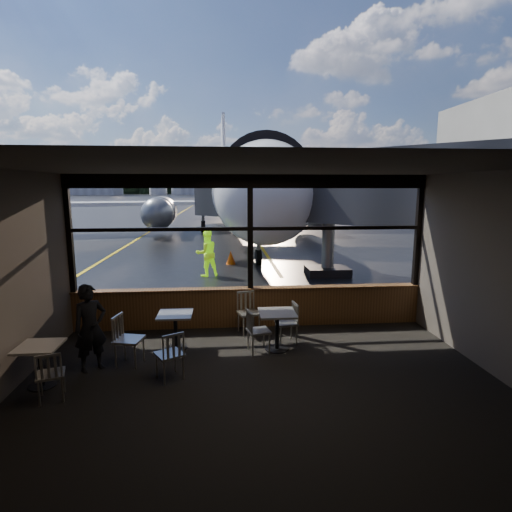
{
  "coord_description": "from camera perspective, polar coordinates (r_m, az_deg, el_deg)",
  "views": [
    {
      "loc": [
        -0.63,
        -8.95,
        3.21
      ],
      "look_at": [
        0.22,
        1.0,
        1.5
      ],
      "focal_mm": 28.0,
      "sensor_mm": 36.0,
      "label": 1
    }
  ],
  "objects": [
    {
      "name": "jet_bridge",
      "position": [
        15.07,
        11.51,
        6.74
      ],
      "size": [
        9.29,
        11.35,
        4.95
      ],
      "primitive_type": null,
      "color": "#2C2C2F",
      "rests_on": "ground_plane"
    },
    {
      "name": "chair_near_n",
      "position": [
        8.92,
        -1.05,
        -8.19
      ],
      "size": [
        0.63,
        0.63,
        0.93
      ],
      "primitive_type": null,
      "rotation": [
        0.0,
        0.0,
        3.41
      ],
      "color": "#B1ABA0",
      "rests_on": "carpet_floor"
    },
    {
      "name": "chair_near_w",
      "position": [
        7.94,
        0.38,
        -10.72
      ],
      "size": [
        0.56,
        0.56,
        0.87
      ],
      "primitive_type": null,
      "rotation": [
        0.0,
        0.0,
        -1.36
      ],
      "color": "#ACA89C",
      "rests_on": "carpet_floor"
    },
    {
      "name": "chair_mid_s",
      "position": [
        7.07,
        -12.26,
        -13.61
      ],
      "size": [
        0.65,
        0.65,
        0.87
      ],
      "primitive_type": null,
      "rotation": [
        0.0,
        0.0,
        0.52
      ],
      "color": "#A8A398",
      "rests_on": "carpet_floor"
    },
    {
      "name": "airliner",
      "position": [
        28.74,
        -3.02,
        14.31
      ],
      "size": [
        31.73,
        37.47,
        11.04
      ],
      "primitive_type": null,
      "rotation": [
        0.0,
        0.0,
        0.05
      ],
      "color": "white",
      "rests_on": "ground_plane"
    },
    {
      "name": "wall_right",
      "position": [
        7.68,
        32.39,
        -2.77
      ],
      "size": [
        0.04,
        6.0,
        3.5
      ],
      "primitive_type": "cube",
      "color": "#4A423B",
      "rests_on": "ground"
    },
    {
      "name": "cone_nose",
      "position": [
        17.01,
        -3.64,
        -0.21
      ],
      "size": [
        0.41,
        0.41,
        0.57
      ],
      "primitive_type": "cone",
      "color": "#EA5807",
      "rests_on": "ground_plane"
    },
    {
      "name": "chair_mid_w",
      "position": [
        7.76,
        -17.66,
        -11.38
      ],
      "size": [
        0.62,
        0.62,
        0.95
      ],
      "primitive_type": null,
      "rotation": [
        0.0,
        0.0,
        -1.79
      ],
      "color": "beige",
      "rests_on": "carpet_floor"
    },
    {
      "name": "hangar_left",
      "position": [
        201.29,
        -25.4,
        9.44
      ],
      "size": [
        45.0,
        18.0,
        11.0
      ],
      "primitive_type": null,
      "color": "silver",
      "rests_on": "ground_plane"
    },
    {
      "name": "fuel_tank_a",
      "position": [
        193.19,
        -13.81,
        9.37
      ],
      "size": [
        8.0,
        8.0,
        6.0
      ],
      "primitive_type": "cylinder",
      "color": "silver",
      "rests_on": "ground_plane"
    },
    {
      "name": "fuel_tank_b",
      "position": [
        191.93,
        -10.82,
        9.48
      ],
      "size": [
        8.0,
        8.0,
        6.0
      ],
      "primitive_type": "cylinder",
      "color": "silver",
      "rests_on": "ground_plane"
    },
    {
      "name": "window_header",
      "position": [
        8.97,
        -0.86,
        10.61
      ],
      "size": [
        8.0,
        0.18,
        0.3
      ],
      "primitive_type": "cube",
      "color": "black",
      "rests_on": "ground"
    },
    {
      "name": "cafe_table_mid",
      "position": [
        8.3,
        -11.41,
        -10.49
      ],
      "size": [
        0.67,
        0.67,
        0.74
      ],
      "primitive_type": null,
      "color": "gray",
      "rests_on": "carpet_floor"
    },
    {
      "name": "passenger",
      "position": [
        7.69,
        -22.57,
        -9.46
      ],
      "size": [
        0.68,
        0.64,
        1.56
      ],
      "primitive_type": "imported",
      "rotation": [
        0.0,
        0.0,
        0.65
      ],
      "color": "black",
      "rests_on": "carpet_floor"
    },
    {
      "name": "fuel_tank_c",
      "position": [
        191.18,
        -7.79,
        9.56
      ],
      "size": [
        8.0,
        8.0,
        6.0
      ],
      "primitive_type": "cylinder",
      "color": "silver",
      "rests_on": "ground_plane"
    },
    {
      "name": "chair_left_s",
      "position": [
        7.05,
        -27.27,
        -14.85
      ],
      "size": [
        0.56,
        0.56,
        0.81
      ],
      "primitive_type": null,
      "rotation": [
        0.0,
        0.0,
        0.31
      ],
      "color": "#B3AEA1",
      "rests_on": "carpet_floor"
    },
    {
      "name": "mullion_right",
      "position": [
        10.1,
        22.15,
        3.27
      ],
      "size": [
        0.12,
        0.12,
        2.6
      ],
      "primitive_type": "cube",
      "color": "black",
      "rests_on": "ground"
    },
    {
      "name": "cafe_table_near",
      "position": [
        8.1,
        3.02,
        -10.66
      ],
      "size": [
        0.71,
        0.71,
        0.79
      ],
      "primitive_type": null,
      "color": "gray",
      "rests_on": "carpet_floor"
    },
    {
      "name": "hangar_right",
      "position": [
        196.55,
        13.31,
        10.27
      ],
      "size": [
        50.0,
        20.0,
        12.0
      ],
      "primitive_type": null,
      "color": "silver",
      "rests_on": "ground_plane"
    },
    {
      "name": "treeline",
      "position": [
        218.97,
        -4.79,
        10.41
      ],
      "size": [
        360.0,
        3.0,
        12.0
      ],
      "primitive_type": "cube",
      "color": "black",
      "rests_on": "ground_plane"
    },
    {
      "name": "chair_near_e",
      "position": [
        8.42,
        4.35,
        -9.56
      ],
      "size": [
        0.54,
        0.54,
        0.87
      ],
      "primitive_type": null,
      "rotation": [
        0.0,
        0.0,
        1.72
      ],
      "color": "#A9A398",
      "rests_on": "carpet_floor"
    },
    {
      "name": "ground_plane",
      "position": [
        128.99,
        -4.64,
        8.25
      ],
      "size": [
        520.0,
        520.0,
        0.0
      ],
      "primitive_type": "plane",
      "color": "black",
      "rests_on": "ground"
    },
    {
      "name": "mullion_centre",
      "position": [
        9.03,
        -0.84,
        3.3
      ],
      "size": [
        0.12,
        0.12,
        2.6
      ],
      "primitive_type": "cube",
      "color": "black",
      "rests_on": "ground"
    },
    {
      "name": "carpet_floor",
      "position": [
        6.78,
        1.09,
        -18.43
      ],
      "size": [
        8.0,
        6.0,
        0.01
      ],
      "primitive_type": "cube",
      "color": "black",
      "rests_on": "ground"
    },
    {
      "name": "ceiling",
      "position": [
        5.99,
        1.2,
        12.5
      ],
      "size": [
        8.0,
        6.0,
        0.04
      ],
      "primitive_type": "cube",
      "color": "#38332D",
      "rests_on": "ground"
    },
    {
      "name": "wall_back",
      "position": [
        3.35,
        6.74,
        -16.18
      ],
      "size": [
        8.0,
        0.04,
        3.5
      ],
      "primitive_type": "cube",
      "color": "#4A423B",
      "rests_on": "ground"
    },
    {
      "name": "ground_crew",
      "position": [
        14.7,
        -7.07,
        0.39
      ],
      "size": [
        1.01,
        0.91,
        1.69
      ],
      "primitive_type": "imported",
      "rotation": [
        0.0,
        0.0,
        3.54
      ],
      "color": "#BFF219",
      "rests_on": "ground_plane"
    },
    {
      "name": "window_transom",
      "position": [
        9.02,
        -0.84,
        3.93
      ],
      "size": [
        8.0,
        0.1,
        0.08
      ],
      "primitive_type": "cube",
      "color": "black",
      "rests_on": "ground"
    },
    {
      "name": "cafe_table_left",
      "position": [
        7.57,
        -28.38,
        -13.66
      ],
      "size": [
        0.65,
        0.65,
        0.71
      ],
      "primitive_type": null,
      "color": "#9C9890",
      "rests_on": "carpet_floor"
    },
    {
      "name": "window_sill",
      "position": [
        9.38,
        -0.82,
        -7.38
      ],
      "size": [
        8.0,
        0.28,
        0.9
      ],
      "primitive_type": "cube",
      "color": "#543319",
      "rests_on": "ground"
    },
    {
      "name": "hangar_mid",
      "position": [
        193.96,
        -4.76,
        10.21
      ],
      "size": [
        38.0,
        15.0,
        10.0
      ],
      "primitive_type": null,
      "color": "silver",
      "rests_on": "ground_plane"
    },
    {
      "name": "mullion_left",
      "position": [
        9.6,
        -25.11,
        2.76
      ],
      "size": [
        0.12,
        0.12,
        2.6
      ],
      "primitive_type": "cube",
      "color": "black",
      "rests_on": "ground"
    }
  ]
}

